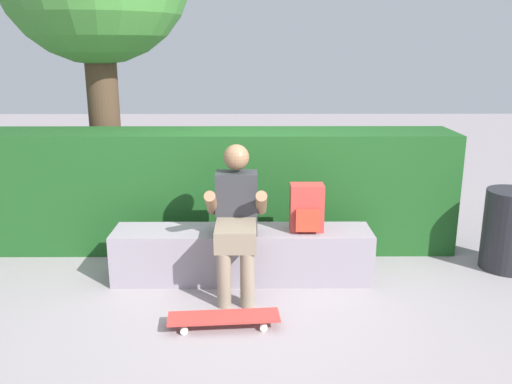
{
  "coord_description": "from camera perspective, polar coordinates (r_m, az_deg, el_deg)",
  "views": [
    {
      "loc": [
        0.09,
        -3.92,
        1.96
      ],
      "look_at": [
        0.12,
        0.51,
        0.75
      ],
      "focal_mm": 37.67,
      "sensor_mm": 36.0,
      "label": 1
    }
  ],
  "objects": [
    {
      "name": "hedge_row",
      "position": [
        5.34,
        -6.34,
        0.26
      ],
      "size": [
        5.0,
        0.65,
        1.16
      ],
      "color": "#1B4C1C",
      "rests_on": "ground"
    },
    {
      "name": "bench_main",
      "position": [
        4.66,
        -1.46,
        -6.61
      ],
      "size": [
        2.2,
        0.44,
        0.44
      ],
      "color": "gray",
      "rests_on": "ground"
    },
    {
      "name": "ground_plane",
      "position": [
        4.38,
        -1.54,
        -11.27
      ],
      "size": [
        24.0,
        24.0,
        0.0
      ],
      "primitive_type": "plane",
      "color": "gray"
    },
    {
      "name": "trash_bin",
      "position": [
        5.32,
        25.35,
        -3.67
      ],
      "size": [
        0.47,
        0.47,
        0.73
      ],
      "color": "#232328",
      "rests_on": "ground"
    },
    {
      "name": "person_skater",
      "position": [
        4.32,
        -2.11,
        -2.47
      ],
      "size": [
        0.49,
        0.62,
        1.19
      ],
      "color": "#333338",
      "rests_on": "ground"
    },
    {
      "name": "skateboard_near_person",
      "position": [
        3.95,
        -3.44,
        -13.19
      ],
      "size": [
        0.81,
        0.26,
        0.09
      ],
      "color": "#BC3833",
      "rests_on": "ground"
    },
    {
      "name": "backpack_on_bench",
      "position": [
        4.53,
        5.41,
        -1.75
      ],
      "size": [
        0.28,
        0.23,
        0.4
      ],
      "color": "#B23833",
      "rests_on": "bench_main"
    }
  ]
}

